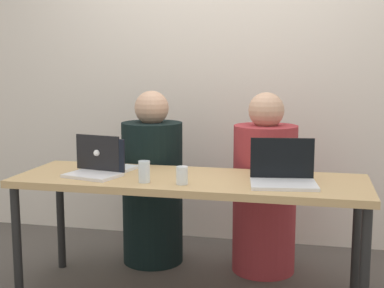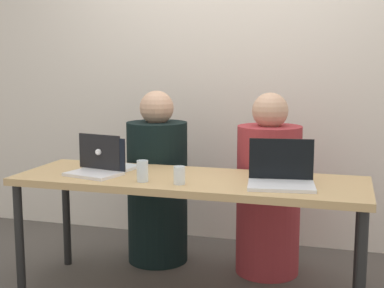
# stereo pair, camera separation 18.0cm
# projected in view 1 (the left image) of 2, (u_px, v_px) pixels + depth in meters

# --- Properties ---
(back_wall) EXTENTS (5.09, 0.10, 2.58)m
(back_wall) POSITION_uv_depth(u_px,v_px,m) (224.00, 70.00, 3.98)
(back_wall) COLOR silver
(back_wall) RESTS_ON ground
(desk) EXTENTS (1.96, 0.63, 0.71)m
(desk) POSITION_uv_depth(u_px,v_px,m) (189.00, 188.00, 2.99)
(desk) COLOR tan
(desk) RESTS_ON ground
(person_on_left) EXTENTS (0.42, 0.42, 1.16)m
(person_on_left) POSITION_uv_depth(u_px,v_px,m) (153.00, 187.00, 3.58)
(person_on_left) COLOR black
(person_on_left) RESTS_ON ground
(person_on_right) EXTENTS (0.43, 0.43, 1.16)m
(person_on_right) POSITION_uv_depth(u_px,v_px,m) (265.00, 193.00, 3.42)
(person_on_right) COLOR #9A2E34
(person_on_right) RESTS_ON ground
(laptop_front_right) EXTENTS (0.37, 0.30, 0.24)m
(laptop_front_right) POSITION_uv_depth(u_px,v_px,m) (283.00, 175.00, 2.81)
(laptop_front_right) COLOR silver
(laptop_front_right) RESTS_ON desk
(laptop_back_left) EXTENTS (0.33, 0.28, 0.22)m
(laptop_back_left) POSITION_uv_depth(u_px,v_px,m) (105.00, 163.00, 3.16)
(laptop_back_left) COLOR silver
(laptop_back_left) RESTS_ON desk
(laptop_front_left) EXTENTS (0.33, 0.28, 0.21)m
(laptop_front_left) POSITION_uv_depth(u_px,v_px,m) (97.00, 168.00, 3.03)
(laptop_front_left) COLOR silver
(laptop_front_left) RESTS_ON desk
(water_glass_left) EXTENTS (0.06, 0.06, 0.12)m
(water_glass_left) POSITION_uv_depth(u_px,v_px,m) (144.00, 173.00, 2.85)
(water_glass_left) COLOR silver
(water_glass_left) RESTS_ON desk
(water_glass_center) EXTENTS (0.06, 0.06, 0.10)m
(water_glass_center) POSITION_uv_depth(u_px,v_px,m) (182.00, 177.00, 2.81)
(water_glass_center) COLOR white
(water_glass_center) RESTS_ON desk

